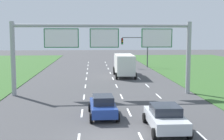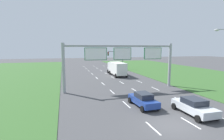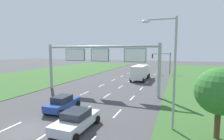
{
  "view_description": "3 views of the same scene",
  "coord_description": "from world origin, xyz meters",
  "px_view_note": "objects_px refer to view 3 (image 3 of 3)",
  "views": [
    {
      "loc": [
        -0.97,
        -16.58,
        5.77
      ],
      "look_at": [
        1.01,
        14.32,
        2.24
      ],
      "focal_mm": 50.0,
      "sensor_mm": 36.0,
      "label": 1
    },
    {
      "loc": [
        -8.38,
        -11.74,
        6.28
      ],
      "look_at": [
        -0.93,
        14.96,
        2.78
      ],
      "focal_mm": 28.0,
      "sensor_mm": 36.0,
      "label": 2
    },
    {
      "loc": [
        10.47,
        -9.44,
        6.03
      ],
      "look_at": [
        0.82,
        16.39,
        2.99
      ],
      "focal_mm": 28.0,
      "sensor_mm": 36.0,
      "label": 3
    }
  ],
  "objects_px": {
    "car_near_red": "(63,103)",
    "sign_gantry": "(99,59)",
    "roadside_tree_near": "(219,91)",
    "street_lamp": "(169,64)",
    "traffic_light_mast": "(162,59)",
    "car_lead_silver": "(76,120)",
    "box_truck": "(141,72)"
  },
  "relations": [
    {
      "from": "roadside_tree_near",
      "to": "traffic_light_mast",
      "type": "bearing_deg",
      "value": 100.56
    },
    {
      "from": "traffic_light_mast",
      "to": "roadside_tree_near",
      "type": "relative_size",
      "value": 1.14
    },
    {
      "from": "car_lead_silver",
      "to": "traffic_light_mast",
      "type": "bearing_deg",
      "value": 85.01
    },
    {
      "from": "car_lead_silver",
      "to": "traffic_light_mast",
      "type": "xyz_separation_m",
      "value": [
        3.42,
        36.26,
        3.09
      ]
    },
    {
      "from": "street_lamp",
      "to": "car_near_red",
      "type": "bearing_deg",
      "value": 175.72
    },
    {
      "from": "car_lead_silver",
      "to": "street_lamp",
      "type": "relative_size",
      "value": 0.53
    },
    {
      "from": "car_lead_silver",
      "to": "roadside_tree_near",
      "type": "relative_size",
      "value": 0.91
    },
    {
      "from": "traffic_light_mast",
      "to": "roadside_tree_near",
      "type": "distance_m",
      "value": 34.67
    },
    {
      "from": "street_lamp",
      "to": "roadside_tree_near",
      "type": "bearing_deg",
      "value": -6.7
    },
    {
      "from": "car_near_red",
      "to": "box_truck",
      "type": "distance_m",
      "value": 21.93
    },
    {
      "from": "car_near_red",
      "to": "car_lead_silver",
      "type": "xyz_separation_m",
      "value": [
        3.67,
        -3.33,
        0.01
      ]
    },
    {
      "from": "car_lead_silver",
      "to": "sign_gantry",
      "type": "bearing_deg",
      "value": 106.33
    },
    {
      "from": "box_truck",
      "to": "roadside_tree_near",
      "type": "bearing_deg",
      "value": -65.95
    },
    {
      "from": "box_truck",
      "to": "traffic_light_mast",
      "type": "relative_size",
      "value": 1.53
    },
    {
      "from": "box_truck",
      "to": "traffic_light_mast",
      "type": "xyz_separation_m",
      "value": [
        3.42,
        11.33,
        2.2
      ]
    },
    {
      "from": "car_lead_silver",
      "to": "box_truck",
      "type": "relative_size",
      "value": 0.52
    },
    {
      "from": "box_truck",
      "to": "traffic_light_mast",
      "type": "distance_m",
      "value": 12.03
    },
    {
      "from": "traffic_light_mast",
      "to": "street_lamp",
      "type": "height_order",
      "value": "street_lamp"
    },
    {
      "from": "sign_gantry",
      "to": "roadside_tree_near",
      "type": "xyz_separation_m",
      "value": [
        13.07,
        -9.37,
        -1.61
      ]
    },
    {
      "from": "box_truck",
      "to": "roadside_tree_near",
      "type": "height_order",
      "value": "roadside_tree_near"
    },
    {
      "from": "car_lead_silver",
      "to": "box_truck",
      "type": "bearing_deg",
      "value": 90.4
    },
    {
      "from": "car_near_red",
      "to": "sign_gantry",
      "type": "xyz_separation_m",
      "value": [
        0.37,
        8.23,
        4.17
      ]
    },
    {
      "from": "car_lead_silver",
      "to": "box_truck",
      "type": "distance_m",
      "value": 24.95
    },
    {
      "from": "car_near_red",
      "to": "roadside_tree_near",
      "type": "bearing_deg",
      "value": -7.01
    },
    {
      "from": "car_near_red",
      "to": "car_lead_silver",
      "type": "bearing_deg",
      "value": -44.32
    },
    {
      "from": "box_truck",
      "to": "roadside_tree_near",
      "type": "relative_size",
      "value": 1.73
    },
    {
      "from": "box_truck",
      "to": "roadside_tree_near",
      "type": "xyz_separation_m",
      "value": [
        9.77,
        -22.75,
        1.66
      ]
    },
    {
      "from": "car_near_red",
      "to": "traffic_light_mast",
      "type": "distance_m",
      "value": 33.83
    },
    {
      "from": "car_lead_silver",
      "to": "street_lamp",
      "type": "height_order",
      "value": "street_lamp"
    },
    {
      "from": "sign_gantry",
      "to": "street_lamp",
      "type": "xyz_separation_m",
      "value": [
        9.82,
        -8.99,
        0.14
      ]
    },
    {
      "from": "roadside_tree_near",
      "to": "street_lamp",
      "type": "bearing_deg",
      "value": 173.3
    },
    {
      "from": "car_lead_silver",
      "to": "box_truck",
      "type": "xyz_separation_m",
      "value": [
        -0.0,
        24.93,
        0.89
      ]
    }
  ]
}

